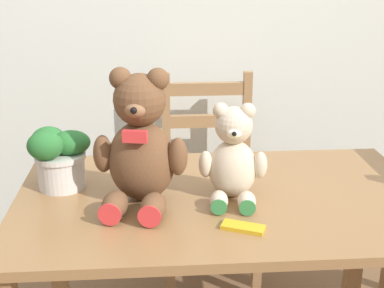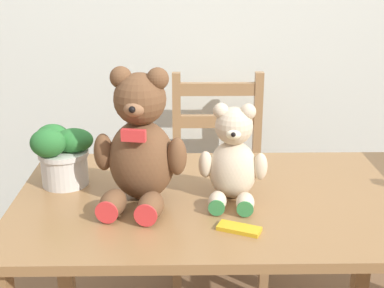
{
  "view_description": "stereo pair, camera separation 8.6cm",
  "coord_description": "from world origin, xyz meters",
  "views": [
    {
      "loc": [
        -0.21,
        -1.15,
        1.5
      ],
      "look_at": [
        -0.1,
        0.4,
        0.95
      ],
      "focal_mm": 50.0,
      "sensor_mm": 36.0,
      "label": 1
    },
    {
      "loc": [
        -0.12,
        -1.15,
        1.5
      ],
      "look_at": [
        -0.1,
        0.4,
        0.95
      ],
      "focal_mm": 50.0,
      "sensor_mm": 36.0,
      "label": 2
    }
  ],
  "objects": [
    {
      "name": "potted_plant",
      "position": [
        -0.53,
        0.51,
        0.88
      ],
      "size": [
        0.2,
        0.19,
        0.21
      ],
      "color": "beige",
      "rests_on": "dining_table"
    },
    {
      "name": "dining_table",
      "position": [
        0.0,
        0.4,
        0.66
      ],
      "size": [
        1.32,
        0.79,
        0.77
      ],
      "color": "olive",
      "rests_on": "ground_plane"
    },
    {
      "name": "chocolate_bar",
      "position": [
        0.03,
        0.17,
        0.78
      ],
      "size": [
        0.13,
        0.09,
        0.01
      ],
      "primitive_type": "cube",
      "rotation": [
        0.0,
        0.0,
        -0.41
      ],
      "color": "gold",
      "rests_on": "dining_table"
    },
    {
      "name": "teddy_bear_right",
      "position": [
        0.03,
        0.39,
        0.9
      ],
      "size": [
        0.22,
        0.22,
        0.31
      ],
      "rotation": [
        0.0,
        0.0,
        3.02
      ],
      "color": "beige",
      "rests_on": "dining_table"
    },
    {
      "name": "wooden_chair_behind",
      "position": [
        0.04,
        1.17,
        0.47
      ],
      "size": [
        0.43,
        0.44,
        0.98
      ],
      "rotation": [
        0.0,
        0.0,
        3.14
      ],
      "color": "#997047",
      "rests_on": "ground_plane"
    },
    {
      "name": "teddy_bear_left",
      "position": [
        -0.26,
        0.38,
        0.95
      ],
      "size": [
        0.3,
        0.31,
        0.42
      ],
      "rotation": [
        0.0,
        0.0,
        2.96
      ],
      "color": "brown",
      "rests_on": "dining_table"
    }
  ]
}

